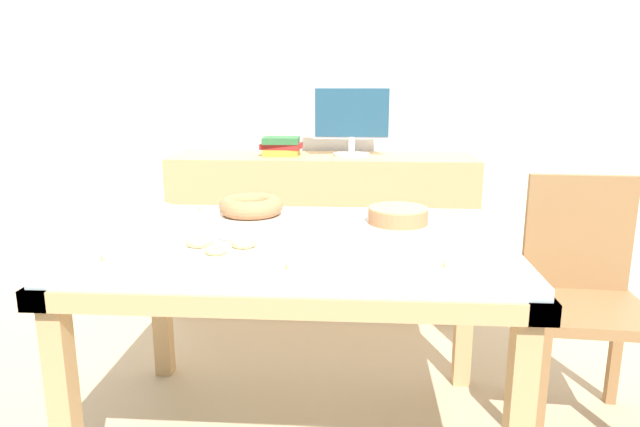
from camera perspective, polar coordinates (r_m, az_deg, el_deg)
wall_back at (r=3.45m, az=0.61°, el=13.37°), size 8.00×0.10×2.60m
dining_table at (r=1.98m, az=-2.07°, el=-4.97°), size 1.44×0.97×0.77m
chair at (r=2.37m, az=24.76°, el=-6.91°), size 0.45×0.45×0.94m
sideboard at (r=3.26m, az=0.27°, el=-1.89°), size 1.68×0.44×0.88m
computer_monitor at (r=3.15m, az=3.20°, el=9.19°), size 0.42×0.20×0.38m
book_stack at (r=3.19m, az=-3.90°, el=6.76°), size 0.23×0.19×0.10m
cake_chocolate_round at (r=2.10m, az=7.80°, el=-0.41°), size 0.28×0.28×0.07m
cake_golden_bundt at (r=2.22m, az=-6.90°, el=0.58°), size 0.28×0.28×0.08m
pastry_platter at (r=1.82m, az=-9.92°, el=-3.28°), size 0.34×0.34×0.04m
plate_stack at (r=2.13m, az=-17.33°, el=-0.47°), size 0.21×0.21×0.08m
tealight_right_edge at (r=1.63m, az=12.31°, el=-5.44°), size 0.04×0.04×0.04m
tealight_near_cakes at (r=2.31m, az=5.71°, el=0.33°), size 0.04×0.04×0.04m
tealight_near_front at (r=1.58m, az=-3.38°, el=-5.76°), size 0.04×0.04×0.04m
tealight_left_edge at (r=1.76m, az=-20.97°, el=-4.60°), size 0.04×0.04×0.04m
tealight_centre at (r=2.29m, az=-12.03°, el=0.03°), size 0.04×0.04×0.04m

